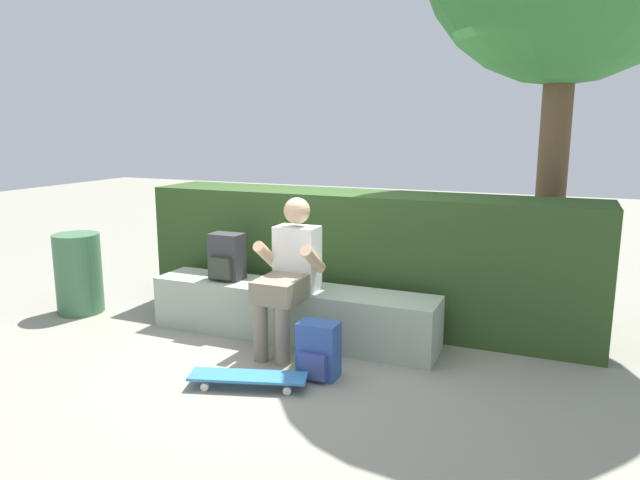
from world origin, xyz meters
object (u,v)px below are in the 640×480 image
at_px(backpack_on_ground, 318,351).
at_px(trash_bin, 79,273).
at_px(backpack_on_bench, 226,257).
at_px(person_skater, 289,270).
at_px(skateboard_near_person, 248,377).
at_px(bench_main, 291,312).

relative_size(backpack_on_ground, trash_bin, 0.53).
xyz_separation_m(backpack_on_bench, backpack_on_ground, (1.12, -0.62, -0.44)).
height_order(backpack_on_ground, trash_bin, trash_bin).
distance_m(person_skater, trash_bin, 2.26).
height_order(skateboard_near_person, trash_bin, trash_bin).
height_order(skateboard_near_person, backpack_on_bench, backpack_on_bench).
distance_m(backpack_on_bench, trash_bin, 1.57).
xyz_separation_m(bench_main, backpack_on_bench, (-0.61, -0.01, 0.42)).
distance_m(bench_main, backpack_on_ground, 0.81).
xyz_separation_m(skateboard_near_person, backpack_on_bench, (-0.75, 0.96, 0.56)).
xyz_separation_m(skateboard_near_person, backpack_on_ground, (0.37, 0.34, 0.12)).
relative_size(bench_main, backpack_on_bench, 6.13).
height_order(skateboard_near_person, backpack_on_ground, backpack_on_ground).
bearing_deg(trash_bin, skateboard_near_person, -19.52).
height_order(person_skater, backpack_on_bench, person_skater).
distance_m(skateboard_near_person, backpack_on_bench, 1.34).
xyz_separation_m(backpack_on_ground, trash_bin, (-2.66, 0.47, 0.18)).
height_order(bench_main, backpack_on_ground, bench_main).
bearing_deg(backpack_on_ground, bench_main, 129.16).
relative_size(person_skater, skateboard_near_person, 1.45).
relative_size(person_skater, trash_bin, 1.58).
height_order(person_skater, backpack_on_ground, person_skater).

